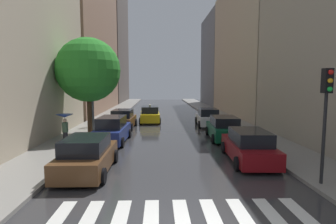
{
  "coord_description": "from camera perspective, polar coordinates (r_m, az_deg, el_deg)",
  "views": [
    {
      "loc": [
        -0.66,
        -6.49,
        3.89
      ],
      "look_at": [
        0.37,
        23.8,
        0.7
      ],
      "focal_mm": 28.87,
      "sensor_mm": 36.0,
      "label": 1
    }
  ],
  "objects": [
    {
      "name": "parked_car_left_third",
      "position": [
        23.89,
        -9.49,
        -1.58
      ],
      "size": [
        2.17,
        4.24,
        1.66
      ],
      "rotation": [
        0.0,
        0.0,
        1.53
      ],
      "color": "brown",
      "rests_on": "ground"
    },
    {
      "name": "sidewalk_right",
      "position": [
        31.55,
        11.19,
        -1.06
      ],
      "size": [
        3.0,
        72.0,
        0.15
      ],
      "primitive_type": "cube",
      "color": "gray",
      "rests_on": "ground"
    },
    {
      "name": "parked_car_right_nearest",
      "position": [
        14.22,
        16.69,
        -7.0
      ],
      "size": [
        2.22,
        4.77,
        1.61
      ],
      "rotation": [
        0.0,
        0.0,
        1.53
      ],
      "color": "maroon",
      "rests_on": "ground"
    },
    {
      "name": "traffic_light_right_corner",
      "position": [
        11.42,
        30.44,
        2.13
      ],
      "size": [
        0.3,
        0.42,
        4.3
      ],
      "color": "black",
      "rests_on": "sidewalk_right"
    },
    {
      "name": "building_right_mid",
      "position": [
        35.32,
        17.79,
        12.59
      ],
      "size": [
        6.0,
        18.51,
        16.23
      ],
      "primitive_type": "cube",
      "color": "#B2A38C",
      "rests_on": "ground"
    },
    {
      "name": "building_right_far",
      "position": [
        50.79,
        11.53,
        10.51
      ],
      "size": [
        6.0,
        13.41,
        15.97
      ],
      "primitive_type": "cube",
      "color": "slate",
      "rests_on": "ground"
    },
    {
      "name": "building_left_mid",
      "position": [
        40.42,
        -17.61,
        18.02
      ],
      "size": [
        6.0,
        21.54,
        24.99
      ],
      "primitive_type": "cube",
      "color": "#8C6B56",
      "rests_on": "ground"
    },
    {
      "name": "pedestrian_foreground",
      "position": [
        24.2,
        -16.18,
        -0.88
      ],
      "size": [
        0.36,
        0.36,
        1.79
      ],
      "rotation": [
        0.0,
        0.0,
        5.26
      ],
      "color": "brown",
      "rests_on": "sidewalk_left"
    },
    {
      "name": "parked_car_left_second",
      "position": [
        18.29,
        -11.66,
        -3.82
      ],
      "size": [
        2.14,
        4.63,
        1.75
      ],
      "rotation": [
        0.0,
        0.0,
        1.53
      ],
      "color": "navy",
      "rests_on": "ground"
    },
    {
      "name": "sidewalk_left",
      "position": [
        31.27,
        -12.69,
        -1.15
      ],
      "size": [
        3.0,
        72.0,
        0.15
      ],
      "primitive_type": "cube",
      "color": "gray",
      "rests_on": "ground"
    },
    {
      "name": "building_left_far",
      "position": [
        59.93,
        -12.21,
        13.57
      ],
      "size": [
        6.0,
        17.17,
        23.84
      ],
      "primitive_type": "cube",
      "color": "#564C47",
      "rests_on": "ground"
    },
    {
      "name": "parked_car_right_second",
      "position": [
        19.36,
        11.68,
        -3.43
      ],
      "size": [
        2.23,
        4.63,
        1.62
      ],
      "rotation": [
        0.0,
        0.0,
        1.53
      ],
      "color": "#0C4C2D",
      "rests_on": "ground"
    },
    {
      "name": "pedestrian_near_tree",
      "position": [
        17.83,
        -20.95,
        -2.04
      ],
      "size": [
        1.02,
        1.02,
        1.87
      ],
      "rotation": [
        0.0,
        0.0,
        2.23
      ],
      "color": "black",
      "rests_on": "sidewalk_left"
    },
    {
      "name": "street_tree_left",
      "position": [
        20.97,
        -16.47,
        8.49
      ],
      "size": [
        4.71,
        4.71,
        7.11
      ],
      "color": "#513823",
      "rests_on": "sidewalk_left"
    },
    {
      "name": "parked_car_left_nearest",
      "position": [
        12.46,
        -16.69,
        -8.82
      ],
      "size": [
        2.15,
        4.42,
        1.62
      ],
      "rotation": [
        0.0,
        0.0,
        1.56
      ],
      "color": "brown",
      "rests_on": "ground"
    },
    {
      "name": "lamp_post_left",
      "position": [
        20.65,
        -15.74,
        6.65
      ],
      "size": [
        0.6,
        0.28,
        7.05
      ],
      "color": "#595B60",
      "rests_on": "sidewalk_left"
    },
    {
      "name": "ground_plane",
      "position": [
        30.74,
        -0.7,
        -1.31
      ],
      "size": [
        28.0,
        72.0,
        0.04
      ],
      "primitive_type": "cube",
      "color": "#323234"
    },
    {
      "name": "crosswalk_stripes",
      "position": [
        8.55,
        2.91,
        -21.06
      ],
      "size": [
        7.65,
        2.2,
        0.01
      ],
      "color": "silver",
      "rests_on": "ground"
    },
    {
      "name": "parked_car_right_third",
      "position": [
        25.3,
        8.42,
        -1.18
      ],
      "size": [
        2.14,
        4.21,
        1.61
      ],
      "rotation": [
        0.0,
        0.0,
        1.54
      ],
      "color": "silver",
      "rests_on": "ground"
    },
    {
      "name": "taxi_midroad",
      "position": [
        27.4,
        -3.83,
        -0.56
      ],
      "size": [
        2.19,
        4.46,
        1.81
      ],
      "rotation": [
        0.0,
        0.0,
        1.61
      ],
      "color": "yellow",
      "rests_on": "ground"
    }
  ]
}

